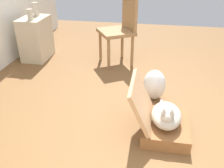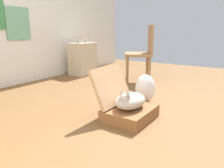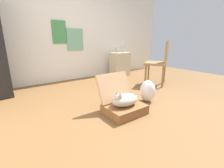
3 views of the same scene
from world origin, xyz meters
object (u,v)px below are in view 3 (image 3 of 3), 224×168
at_px(cat, 124,100).
at_px(side_table, 120,64).
at_px(suitcase_base, 125,109).
at_px(chair, 160,61).
at_px(vase_short, 123,49).
at_px(plastic_bag_white, 148,91).
at_px(vase_tall, 117,50).

relative_size(cat, side_table, 0.74).
xyz_separation_m(suitcase_base, cat, (-0.01, 0.00, 0.15)).
bearing_deg(cat, chair, 22.38).
bearing_deg(suitcase_base, chair, 22.52).
bearing_deg(chair, vase_short, -124.35).
relative_size(cat, plastic_bag_white, 1.33).
bearing_deg(chair, vase_tall, -113.01).
bearing_deg(vase_tall, vase_short, 6.68).
relative_size(side_table, vase_tall, 4.26).
xyz_separation_m(vase_tall, chair, (0.19, -1.33, -0.18)).
distance_m(suitcase_base, vase_short, 2.75).
relative_size(suitcase_base, side_table, 0.83).
relative_size(plastic_bag_white, vase_tall, 2.38).
xyz_separation_m(cat, plastic_bag_white, (0.64, 0.13, -0.03)).
xyz_separation_m(side_table, vase_short, (0.13, -0.00, 0.43)).
xyz_separation_m(side_table, vase_tall, (-0.13, -0.03, 0.41)).
xyz_separation_m(side_table, chair, (0.06, -1.36, 0.23)).
bearing_deg(vase_tall, side_table, 13.21).
height_order(vase_short, chair, chair).
bearing_deg(cat, vase_tall, 54.12).
height_order(suitcase_base, cat, cat).
bearing_deg(plastic_bag_white, cat, -168.83).
bearing_deg(vase_tall, chair, -81.87).
relative_size(plastic_bag_white, vase_short, 1.84).
height_order(plastic_bag_white, vase_tall, vase_tall).
xyz_separation_m(suitcase_base, vase_short, (1.71, 2.04, 0.70)).
height_order(side_table, vase_short, vase_short).
height_order(vase_tall, chair, chair).
xyz_separation_m(suitcase_base, vase_tall, (1.44, 2.01, 0.68)).
distance_m(suitcase_base, plastic_bag_white, 0.65).
xyz_separation_m(plastic_bag_white, vase_short, (1.08, 1.91, 0.58)).
relative_size(vase_short, chair, 0.20).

